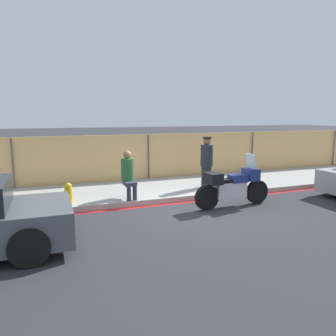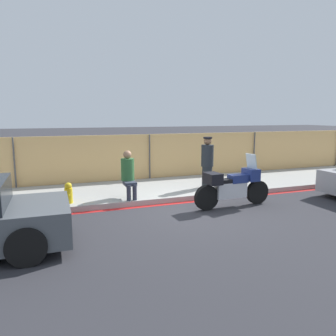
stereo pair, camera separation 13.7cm
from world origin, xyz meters
name	(u,v)px [view 1 (the left image)]	position (x,y,z in m)	size (l,w,h in m)	color
ground_plane	(193,210)	(0.00, 0.00, 0.00)	(120.00, 120.00, 0.00)	#2D2D33
sidewalk	(163,189)	(0.00, 2.39, 0.08)	(34.47, 3.05, 0.16)	#9E9E99
curb_paint_stripe	(182,203)	(0.00, 0.78, 0.00)	(34.47, 0.18, 0.01)	red
storefront_fence	(148,158)	(0.00, 4.01, 0.91)	(32.74, 0.16, 1.83)	#E5B26B
motorcycle	(232,186)	(1.16, -0.10, 0.59)	(2.36, 0.57, 1.47)	black
officer_standing	(207,162)	(1.32, 1.76, 1.01)	(0.40, 0.40, 1.68)	#1E2328
person_seated_on_curb	(128,172)	(-1.44, 1.35, 0.92)	(0.38, 0.70, 1.37)	#2D3342
fire_hydrant	(68,193)	(-3.12, 1.29, 0.44)	(0.22, 0.27, 0.57)	gold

